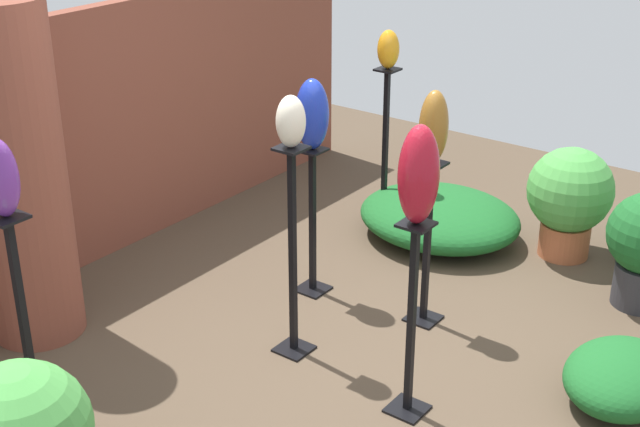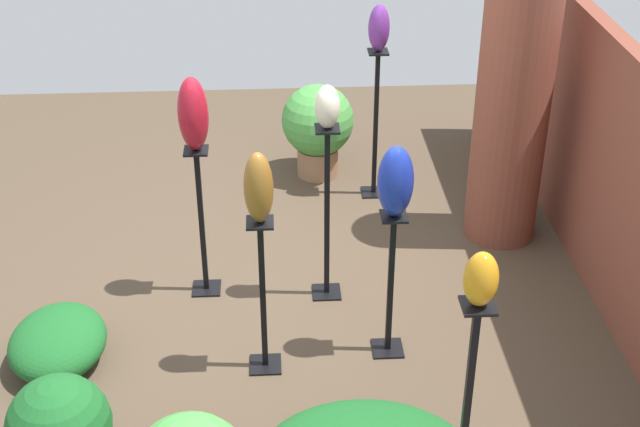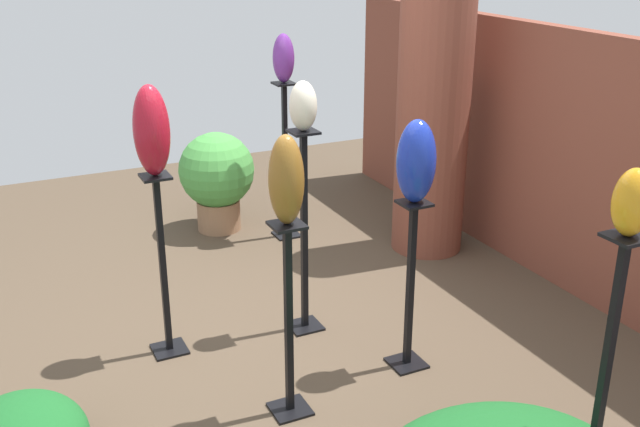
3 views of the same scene
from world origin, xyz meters
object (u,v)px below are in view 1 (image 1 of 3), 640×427
object	(u,v)px
pedestal_bronze	(427,251)
art_vase_amber	(388,49)
pedestal_ruby	(411,329)
brick_pillar	(19,176)
pedestal_ivory	(293,262)
potted_plant_walkway_edge	(570,196)
art_vase_violet	(1,178)
pedestal_violet	(27,345)
art_vase_bronze	(434,127)
art_vase_ruby	(419,175)
art_vase_cobalt	(312,114)
pedestal_cobalt	(313,228)
pedestal_amber	(385,154)
art_vase_ivory	(291,121)

from	to	relation	value
pedestal_bronze	art_vase_amber	size ratio (longest dim) A/B	3.73
art_vase_amber	pedestal_ruby	bearing A→B (deg)	-143.81
brick_pillar	pedestal_ivory	distance (m)	1.67
potted_plant_walkway_edge	pedestal_ruby	bearing A→B (deg)	-178.19
pedestal_bronze	pedestal_ruby	size ratio (longest dim) A/B	0.96
art_vase_violet	pedestal_violet	bearing A→B (deg)	-90.00
art_vase_bronze	potted_plant_walkway_edge	xyz separation A→B (m)	(1.40, -0.35, -0.83)
art_vase_ruby	art_vase_violet	xyz separation A→B (m)	(-1.36, 1.36, 0.09)
art_vase_cobalt	pedestal_ruby	bearing A→B (deg)	-121.83
art_vase_amber	art_vase_bronze	bearing A→B (deg)	-137.08
art_vase_violet	pedestal_bronze	bearing A→B (deg)	-22.83
pedestal_cobalt	art_vase_bronze	size ratio (longest dim) A/B	2.30
pedestal_ivory	art_vase_ruby	world-z (taller)	art_vase_ruby
pedestal_violet	art_vase_cobalt	size ratio (longest dim) A/B	2.80
art_vase_ruby	pedestal_ruby	bearing A→B (deg)	75.96
pedestal_ruby	art_vase_violet	xyz separation A→B (m)	(-1.36, 1.36, 0.96)
pedestal_ivory	art_vase_bronze	distance (m)	1.13
brick_pillar	art_vase_bronze	size ratio (longest dim) A/B	4.66
pedestal_amber	pedestal_bronze	distance (m)	1.51
pedestal_amber	art_vase_bronze	xyz separation A→B (m)	(-1.10, -1.02, 0.72)
art_vase_cobalt	pedestal_amber	bearing A→B (deg)	10.59
art_vase_amber	art_vase_violet	bearing A→B (deg)	-178.50
pedestal_violet	art_vase_bronze	size ratio (longest dim) A/B	2.89
pedestal_bronze	pedestal_violet	distance (m)	2.42
brick_pillar	pedestal_ivory	xyz separation A→B (m)	(0.76, -1.42, -0.43)
pedestal_cobalt	art_vase_amber	world-z (taller)	art_vase_amber
pedestal_violet	art_vase_bronze	xyz separation A→B (m)	(2.23, -0.94, 0.70)
pedestal_ivory	pedestal_cobalt	world-z (taller)	pedestal_ivory
pedestal_violet	art_vase_ivory	size ratio (longest dim) A/B	4.39
brick_pillar	pedestal_violet	xyz separation A→B (m)	(-0.69, -0.92, -0.44)
art_vase_amber	art_vase_violet	world-z (taller)	art_vase_violet
art_vase_bronze	art_vase_violet	bearing A→B (deg)	157.17
art_vase_violet	art_vase_cobalt	size ratio (longest dim) A/B	0.82
brick_pillar	pedestal_ivory	bearing A→B (deg)	-61.77
pedestal_cobalt	potted_plant_walkway_edge	world-z (taller)	pedestal_cobalt
pedestal_ruby	art_vase_ruby	xyz separation A→B (m)	(-0.00, -0.00, 0.86)
pedestal_ruby	art_vase_cobalt	bearing A→B (deg)	58.17
pedestal_amber	art_vase_ivory	world-z (taller)	art_vase_ivory
pedestal_ruby	art_vase_ivory	world-z (taller)	art_vase_ivory
pedestal_ruby	art_vase_amber	bearing A→B (deg)	36.19
art_vase_ivory	art_vase_cobalt	bearing A→B (deg)	28.50
pedestal_amber	pedestal_bronze	size ratio (longest dim) A/B	1.16
potted_plant_walkway_edge	art_vase_bronze	bearing A→B (deg)	166.13
art_vase_ivory	pedestal_ruby	bearing A→B (deg)	-96.50
pedestal_ivory	art_vase_cobalt	bearing A→B (deg)	28.50
brick_pillar	pedestal_cobalt	size ratio (longest dim) A/B	2.03
potted_plant_walkway_edge	art_vase_amber	bearing A→B (deg)	102.42
brick_pillar	art_vase_bronze	world-z (taller)	brick_pillar
pedestal_violet	art_vase_cobalt	bearing A→B (deg)	-3.81
pedestal_amber	art_vase_bronze	size ratio (longest dim) A/B	2.80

